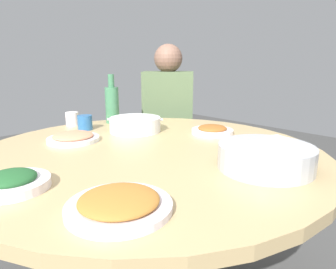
{
  "coord_description": "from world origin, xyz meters",
  "views": [
    {
      "loc": [
        0.71,
        0.87,
        1.08
      ],
      "look_at": [
        -0.07,
        0.04,
        0.8
      ],
      "focal_mm": 31.63,
      "sensor_mm": 36.0,
      "label": 1
    }
  ],
  "objects_px": {
    "rice_bowl": "(266,156)",
    "dish_shrimp": "(73,137)",
    "dish_greens": "(12,182)",
    "diner_left": "(168,110)",
    "round_dining_table": "(150,177)",
    "dish_stirfry": "(212,130)",
    "tea_cup_far": "(72,119)",
    "tea_cup_near": "(85,123)",
    "soup_bowl": "(135,125)",
    "stool_for_diner_left": "(168,182)",
    "dish_tofu_braise": "(119,203)",
    "green_bottle": "(112,103)"
  },
  "relations": [
    {
      "from": "rice_bowl",
      "to": "dish_shrimp",
      "type": "bearing_deg",
      "value": -68.39
    },
    {
      "from": "dish_shrimp",
      "to": "dish_greens",
      "type": "relative_size",
      "value": 1.12
    },
    {
      "from": "round_dining_table",
      "to": "soup_bowl",
      "type": "bearing_deg",
      "value": -117.13
    },
    {
      "from": "tea_cup_far",
      "to": "stool_for_diner_left",
      "type": "height_order",
      "value": "tea_cup_far"
    },
    {
      "from": "dish_greens",
      "to": "tea_cup_far",
      "type": "height_order",
      "value": "tea_cup_far"
    },
    {
      "from": "dish_greens",
      "to": "diner_left",
      "type": "bearing_deg",
      "value": -150.93
    },
    {
      "from": "rice_bowl",
      "to": "tea_cup_far",
      "type": "xyz_separation_m",
      "value": [
        0.15,
        -1.05,
        -0.0
      ]
    },
    {
      "from": "soup_bowl",
      "to": "stool_for_diner_left",
      "type": "bearing_deg",
      "value": -147.85
    },
    {
      "from": "tea_cup_near",
      "to": "diner_left",
      "type": "xyz_separation_m",
      "value": [
        -0.7,
        -0.14,
        -0.03
      ]
    },
    {
      "from": "tea_cup_near",
      "to": "tea_cup_far",
      "type": "relative_size",
      "value": 1.0
    },
    {
      "from": "soup_bowl",
      "to": "tea_cup_near",
      "type": "height_order",
      "value": "tea_cup_near"
    },
    {
      "from": "soup_bowl",
      "to": "dish_greens",
      "type": "bearing_deg",
      "value": 26.38
    },
    {
      "from": "soup_bowl",
      "to": "tea_cup_far",
      "type": "relative_size",
      "value": 3.4
    },
    {
      "from": "dish_tofu_braise",
      "to": "stool_for_diner_left",
      "type": "bearing_deg",
      "value": -137.62
    },
    {
      "from": "dish_shrimp",
      "to": "dish_tofu_braise",
      "type": "height_order",
      "value": "dish_tofu_braise"
    },
    {
      "from": "round_dining_table",
      "to": "rice_bowl",
      "type": "relative_size",
      "value": 4.49
    },
    {
      "from": "round_dining_table",
      "to": "dish_stirfry",
      "type": "relative_size",
      "value": 6.82
    },
    {
      "from": "dish_greens",
      "to": "diner_left",
      "type": "distance_m",
      "value": 1.37
    },
    {
      "from": "tea_cup_far",
      "to": "green_bottle",
      "type": "bearing_deg",
      "value": 159.61
    },
    {
      "from": "dish_stirfry",
      "to": "dish_greens",
      "type": "distance_m",
      "value": 0.9
    },
    {
      "from": "rice_bowl",
      "to": "dish_tofu_braise",
      "type": "height_order",
      "value": "rice_bowl"
    },
    {
      "from": "soup_bowl",
      "to": "tea_cup_far",
      "type": "xyz_separation_m",
      "value": [
        0.17,
        -0.34,
        0.0
      ]
    },
    {
      "from": "round_dining_table",
      "to": "diner_left",
      "type": "height_order",
      "value": "diner_left"
    },
    {
      "from": "soup_bowl",
      "to": "tea_cup_far",
      "type": "height_order",
      "value": "tea_cup_far"
    },
    {
      "from": "round_dining_table",
      "to": "diner_left",
      "type": "distance_m",
      "value": 0.94
    },
    {
      "from": "rice_bowl",
      "to": "dish_tofu_braise",
      "type": "relative_size",
      "value": 1.22
    },
    {
      "from": "rice_bowl",
      "to": "stool_for_diner_left",
      "type": "xyz_separation_m",
      "value": [
        -0.56,
        -1.05,
        -0.57
      ]
    },
    {
      "from": "green_bottle",
      "to": "tea_cup_far",
      "type": "height_order",
      "value": "green_bottle"
    },
    {
      "from": "diner_left",
      "to": "dish_shrimp",
      "type": "bearing_deg",
      "value": 19.85
    },
    {
      "from": "tea_cup_far",
      "to": "diner_left",
      "type": "relative_size",
      "value": 0.1
    },
    {
      "from": "dish_tofu_braise",
      "to": "stool_for_diner_left",
      "type": "height_order",
      "value": "dish_tofu_braise"
    },
    {
      "from": "dish_stirfry",
      "to": "stool_for_diner_left",
      "type": "height_order",
      "value": "dish_stirfry"
    },
    {
      "from": "tea_cup_far",
      "to": "tea_cup_near",
      "type": "bearing_deg",
      "value": 91.46
    },
    {
      "from": "round_dining_table",
      "to": "tea_cup_far",
      "type": "height_order",
      "value": "tea_cup_far"
    },
    {
      "from": "dish_shrimp",
      "to": "diner_left",
      "type": "xyz_separation_m",
      "value": [
        -0.85,
        -0.31,
        -0.01
      ]
    },
    {
      "from": "rice_bowl",
      "to": "dish_stirfry",
      "type": "bearing_deg",
      "value": -121.45
    },
    {
      "from": "round_dining_table",
      "to": "tea_cup_near",
      "type": "height_order",
      "value": "tea_cup_near"
    },
    {
      "from": "tea_cup_far",
      "to": "soup_bowl",
      "type": "bearing_deg",
      "value": 115.85
    },
    {
      "from": "round_dining_table",
      "to": "tea_cup_near",
      "type": "xyz_separation_m",
      "value": [
        0.02,
        -0.49,
        0.15
      ]
    },
    {
      "from": "dish_greens",
      "to": "dish_tofu_braise",
      "type": "distance_m",
      "value": 0.33
    },
    {
      "from": "rice_bowl",
      "to": "tea_cup_far",
      "type": "height_order",
      "value": "rice_bowl"
    },
    {
      "from": "dish_greens",
      "to": "tea_cup_far",
      "type": "relative_size",
      "value": 2.67
    },
    {
      "from": "dish_stirfry",
      "to": "tea_cup_near",
      "type": "distance_m",
      "value": 0.64
    },
    {
      "from": "round_dining_table",
      "to": "dish_stirfry",
      "type": "bearing_deg",
      "value": 179.1
    },
    {
      "from": "rice_bowl",
      "to": "soup_bowl",
      "type": "relative_size",
      "value": 1.2
    },
    {
      "from": "dish_stirfry",
      "to": "tea_cup_near",
      "type": "relative_size",
      "value": 2.7
    },
    {
      "from": "dish_stirfry",
      "to": "dish_shrimp",
      "type": "distance_m",
      "value": 0.64
    },
    {
      "from": "dish_shrimp",
      "to": "stool_for_diner_left",
      "type": "distance_m",
      "value": 1.06
    },
    {
      "from": "rice_bowl",
      "to": "stool_for_diner_left",
      "type": "height_order",
      "value": "rice_bowl"
    },
    {
      "from": "round_dining_table",
      "to": "dish_greens",
      "type": "distance_m",
      "value": 0.53
    }
  ]
}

